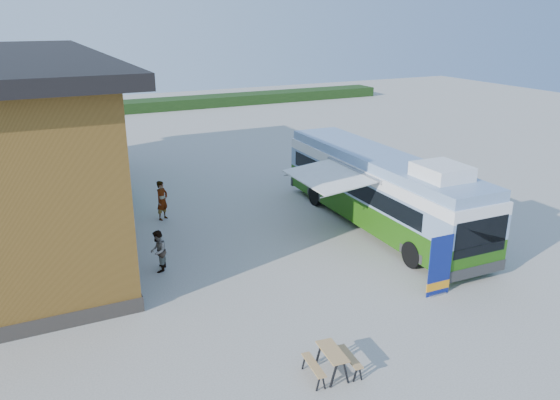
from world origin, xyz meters
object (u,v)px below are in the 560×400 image
picnic_table (332,357)px  slurry_tanker (111,177)px  banner (439,271)px  person_a (162,200)px  bus (380,188)px  person_b (158,251)px

picnic_table → slurry_tanker: (-2.73, 17.08, 0.69)m
picnic_table → slurry_tanker: slurry_tanker is taller
banner → person_a: size_ratio=1.18×
bus → banner: size_ratio=5.75×
bus → picnic_table: bearing=-130.3°
banner → slurry_tanker: banner is taller
person_a → slurry_tanker: size_ratio=0.32×
picnic_table → person_b: (-2.57, 8.08, 0.24)m
bus → slurry_tanker: size_ratio=2.15×
picnic_table → person_b: bearing=113.3°
banner → person_b: 9.97m
bus → person_b: bus is taller
person_a → picnic_table: bearing=-121.9°
person_b → banner: bearing=76.9°
slurry_tanker → banner: bearing=-51.9°
banner → picnic_table: 5.86m
person_b → person_a: bearing=-172.4°
bus → slurry_tanker: bus is taller
slurry_tanker → person_b: bearing=-79.6°
banner → picnic_table: size_ratio=1.56×
bus → banner: 6.45m
bus → banner: (-1.88, -6.10, -0.93)m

